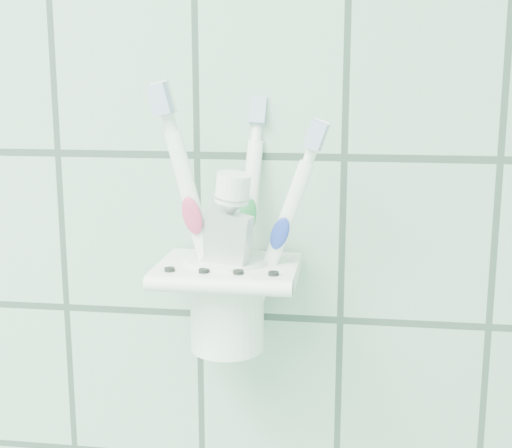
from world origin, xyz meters
TOP-DOWN VIEW (x-y plane):
  - holder_bracket at (0.66, 1.15)m, footprint 0.11×0.10m
  - cup at (0.66, 1.16)m, footprint 0.07×0.07m
  - toothbrush_pink at (0.66, 1.15)m, footprint 0.06×0.02m
  - toothbrush_blue at (0.67, 1.14)m, footprint 0.02×0.07m
  - toothbrush_orange at (0.67, 1.16)m, footprint 0.07×0.03m
  - toothpaste_tube at (0.65, 1.15)m, footprint 0.05×0.04m

SIDE VIEW (x-z plane):
  - cup at x=0.66m, z-range 1.24..1.32m
  - holder_bracket at x=0.66m, z-range 1.29..1.32m
  - toothpaste_tube at x=0.65m, z-range 1.25..1.40m
  - toothbrush_orange at x=0.67m, z-range 1.25..1.44m
  - toothbrush_blue at x=0.67m, z-range 1.25..1.45m
  - toothbrush_pink at x=0.66m, z-range 1.25..1.46m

